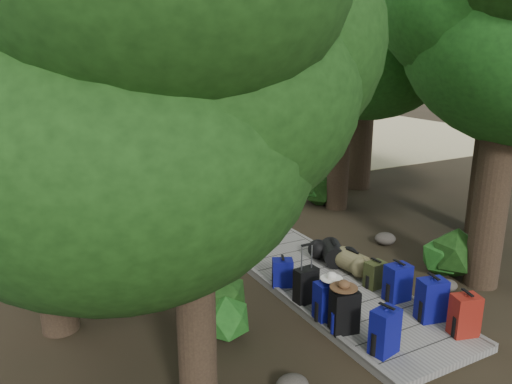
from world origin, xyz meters
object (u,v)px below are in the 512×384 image
backpack_left_a (385,329)px  backpack_right_b (432,298)px  sun_lounger (211,153)px  backpack_right_d (375,273)px  duffel_right_black (333,253)px  backpack_right_c (398,281)px  lone_suitcase_on_sand (170,165)px  kayak (49,174)px  backpack_left_d (283,271)px  backpack_left_c (327,299)px  suitcase_on_boardwalk (306,286)px  backpack_left_b (344,309)px  duffel_right_khaki (352,262)px  backpack_right_a (465,313)px

backpack_left_a → backpack_right_b: size_ratio=0.98×
sun_lounger → backpack_right_d: bearing=-76.5°
backpack_right_b → duffel_right_black: (-0.02, 2.59, -0.17)m
backpack_right_c → lone_suitcase_on_sand: 11.31m
lone_suitcase_on_sand → kayak: 4.22m
backpack_right_b → backpack_left_d: bearing=136.9°
backpack_left_c → suitcase_on_boardwalk: 0.64m
backpack_right_c → suitcase_on_boardwalk: backpack_right_c is taller
lone_suitcase_on_sand → backpack_right_d: bearing=-78.6°
backpack_left_d → duffel_right_black: 1.51m
backpack_right_c → suitcase_on_boardwalk: (-1.46, 0.68, -0.04)m
backpack_left_d → kayak: (-2.72, 11.32, -0.24)m
backpack_right_d → kayak: backpack_right_d is taller
backpack_left_b → sun_lounger: backpack_left_b is taller
suitcase_on_boardwalk → backpack_right_d: bearing=-8.5°
duffel_right_khaki → suitcase_on_boardwalk: 1.63m
backpack_left_c → backpack_left_d: bearing=91.4°
backpack_right_a → backpack_right_b: size_ratio=0.93×
backpack_left_a → backpack_left_d: size_ratio=1.33×
backpack_left_a → duffel_right_khaki: (1.36, 2.40, -0.17)m
backpack_right_a → kayak: (-4.29, 14.08, -0.32)m
backpack_right_b → lone_suitcase_on_sand: size_ratio=1.21×
backpack_left_c → backpack_right_d: size_ratio=1.33×
duffel_right_black → backpack_left_b: bearing=-96.6°
backpack_left_b → suitcase_on_boardwalk: bearing=101.7°
backpack_left_b → backpack_right_a: bearing=-19.5°
backpack_left_d → duffel_right_khaki: bearing=20.8°
backpack_left_a → duffel_right_black: backpack_left_a is taller
suitcase_on_boardwalk → sun_lounger: bearing=70.3°
lone_suitcase_on_sand → kayak: lone_suitcase_on_sand is taller
duffel_right_black → kayak: 11.69m
backpack_right_d → duffel_right_khaki: backpack_right_d is taller
suitcase_on_boardwalk → backpack_left_c: bearing=-95.7°
backpack_left_a → backpack_left_b: 0.75m
backpack_right_b → kayak: size_ratio=0.27×
kayak → backpack_left_c: bearing=-97.8°
backpack_left_a → backpack_left_d: 2.54m
backpack_left_b → backpack_right_c: (1.46, 0.38, -0.02)m
backpack_right_c → backpack_left_a: bearing=-137.3°
backpack_right_b → backpack_right_c: (0.01, 0.76, -0.03)m
backpack_left_c → lone_suitcase_on_sand: (1.26, 11.26, -0.14)m
suitcase_on_boardwalk → kayak: (-2.74, 12.06, -0.27)m
backpack_right_a → lone_suitcase_on_sand: backpack_right_a is taller
backpack_right_b → suitcase_on_boardwalk: 2.05m
duffel_right_khaki → suitcase_on_boardwalk: size_ratio=0.99×
backpack_right_a → duffel_right_black: (-0.12, 3.15, -0.14)m
duffel_right_black → lone_suitcase_on_sand: lone_suitcase_on_sand is taller
backpack_left_b → sun_lounger: 13.57m
duffel_right_black → suitcase_on_boardwalk: bearing=-114.9°
lone_suitcase_on_sand → backpack_left_a: bearing=-84.8°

